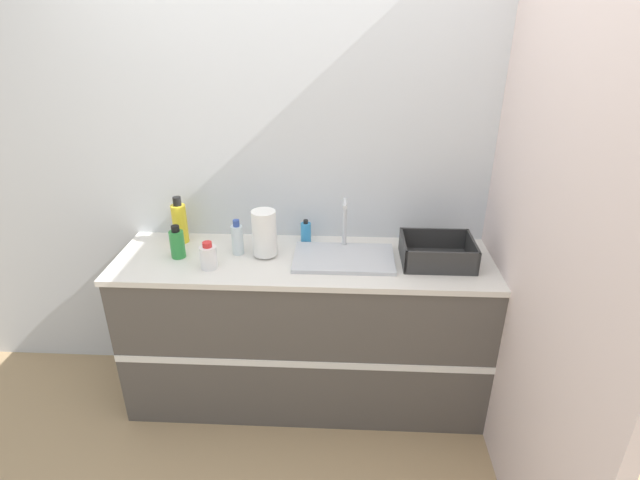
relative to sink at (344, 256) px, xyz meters
The scene contains 12 objects.
ground_plane 0.99m from the sink, 126.20° to the right, with size 12.00×12.00×0.00m, color tan.
wall_back 0.53m from the sink, 123.43° to the left, with size 4.35×0.06×2.60m.
wall_right 0.88m from the sink, ahead, with size 0.06×2.55×2.60m.
counter_cabinet 0.51m from the sink, behind, with size 1.97×0.58×0.90m.
sink is the anchor object (origin of this frame).
paper_towel_roll 0.43m from the sink, behind, with size 0.13×0.13×0.25m.
dish_rack 0.47m from the sink, ahead, with size 0.36×0.29×0.12m.
bottle_green 0.86m from the sink, behind, with size 0.07×0.07×0.18m.
bottle_yellow 0.92m from the sink, 169.50° to the left, with size 0.08×0.08×0.26m.
bottle_clear 0.56m from the sink, behind, with size 0.06×0.06×0.19m.
bottle_white_spray 0.68m from the sink, 169.41° to the right, with size 0.08×0.08×0.14m.
soap_dispenser 0.29m from the sink, 137.60° to the left, with size 0.06×0.06×0.13m.
Camera 1 is at (0.19, -2.01, 2.11)m, focal length 28.00 mm.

